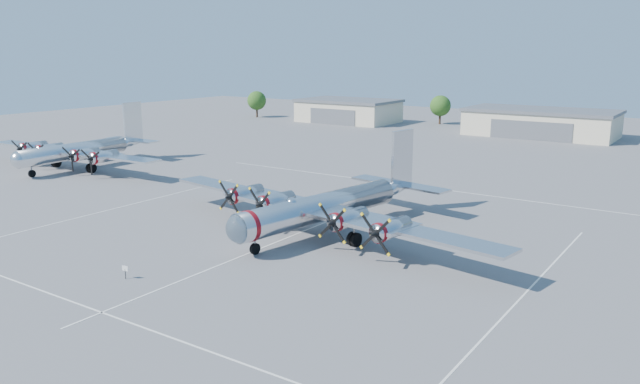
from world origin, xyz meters
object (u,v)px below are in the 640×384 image
Objects in this scene: hangar_west at (348,111)px; hangar_center at (541,122)px; bomber_west at (82,168)px; tree_west at (440,106)px; main_bomber_b29 at (329,232)px; tree_far_west at (257,101)px; info_placard at (125,270)px.

hangar_west and hangar_center have the same top height.
hangar_west is at bearing 87.84° from bomber_west.
tree_west is 0.17× the size of main_bomber_b29.
hangar_west reaches higher than bomber_west.
hangar_center is 4.31× the size of tree_far_west.
hangar_center is 0.85× the size of bomber_west.
tree_far_west is at bearing -176.76° from hangar_center.
main_bomber_b29 is 19.83m from info_placard.
tree_far_west is at bearing 142.85° from main_bomber_b29.
info_placard is (41.30, -99.03, -1.99)m from hangar_west.
hangar_west is 22.07× the size of info_placard.
tree_far_west reaches higher than main_bomber_b29.
tree_west is at bearing 21.89° from hangar_west.
info_placard is (41.86, -26.03, 0.72)m from bomber_west.
hangar_center is 4.31× the size of tree_west.
hangar_west is 0.67× the size of bomber_west.
hangar_west is at bearing -158.11° from tree_west.
info_placard is at bearing -92.14° from hangar_center.
tree_west is 83.72m from bomber_west.
hangar_center is 27.93× the size of info_placard.
main_bomber_b29 reaches higher than info_placard.
main_bomber_b29 is at bearing 63.75° from info_placard.
bomber_west is (24.44, -69.04, -4.22)m from tree_far_west.
hangar_center is 99.12m from info_placard.
main_bomber_b29 is at bearing -46.55° from tree_far_west.
tree_far_west and tree_west have the same top height.
bomber_west is 49.30m from info_placard.
bomber_west reaches higher than main_bomber_b29.
hangar_west is at bearing 103.42° from info_placard.
hangar_west is 92.95m from main_bomber_b29.
tree_west is at bearing 74.05° from bomber_west.
tree_west is at bearing 162.18° from hangar_center.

